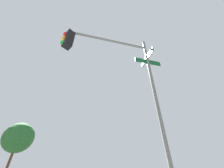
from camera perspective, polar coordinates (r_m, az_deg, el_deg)
traffic_signal_near at (r=4.67m, az=0.76°, el=8.98°), size 2.31×3.31×5.88m
street_tree at (r=18.59m, az=-36.02°, el=-18.66°), size 3.13×3.13×5.80m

